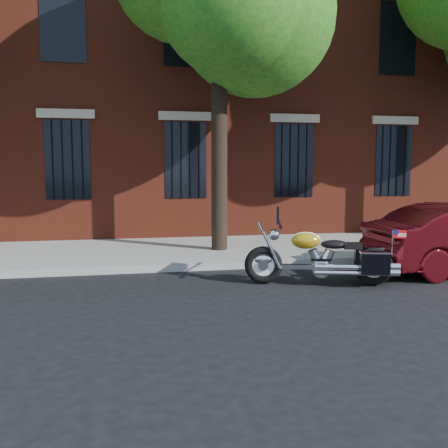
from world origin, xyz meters
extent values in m
plane|color=black|center=(0.00, 0.00, 0.00)|extent=(120.00, 120.00, 0.00)
cube|color=gray|center=(0.00, 1.38, 0.07)|extent=(40.00, 0.16, 0.15)
cube|color=gray|center=(0.00, 3.26, 0.07)|extent=(40.00, 3.60, 0.15)
cube|color=maroon|center=(0.00, 10.06, 6.00)|extent=(26.00, 10.00, 12.00)
cube|color=black|center=(0.00, 5.11, 2.20)|extent=(1.10, 0.14, 2.00)
cube|color=#B2A893|center=(0.00, 5.08, 3.35)|extent=(1.40, 0.20, 0.22)
cube|color=black|center=(0.00, 5.11, 5.60)|extent=(1.10, 0.14, 2.00)
cylinder|color=black|center=(0.00, 5.03, 2.20)|extent=(0.04, 0.04, 2.00)
cylinder|color=black|center=(0.50, 2.90, 2.50)|extent=(0.36, 0.36, 5.00)
sphere|color=#145B15|center=(0.10, 3.10, 5.60)|extent=(3.60, 3.60, 3.60)
torus|color=black|center=(0.73, 0.00, 0.33)|extent=(0.67, 0.32, 0.66)
torus|color=black|center=(2.52, -0.50, 0.33)|extent=(0.67, 0.32, 0.66)
cylinder|color=white|center=(0.73, 0.00, 0.33)|extent=(0.49, 0.19, 0.49)
cylinder|color=white|center=(2.52, -0.50, 0.33)|extent=(0.49, 0.19, 0.49)
ellipsoid|color=white|center=(0.73, 0.00, 0.43)|extent=(0.37, 0.21, 0.19)
ellipsoid|color=#C69316|center=(2.52, -0.50, 0.45)|extent=(0.37, 0.23, 0.19)
cube|color=white|center=(1.62, -0.25, 0.31)|extent=(1.44, 0.49, 0.08)
cylinder|color=white|center=(1.67, -0.26, 0.29)|extent=(0.35, 0.25, 0.31)
cylinder|color=white|center=(2.09, -0.56, 0.30)|extent=(1.20, 0.42, 0.09)
ellipsoid|color=#C69316|center=(1.41, -0.19, 0.76)|extent=(0.54, 0.40, 0.28)
ellipsoid|color=black|center=(1.89, -0.32, 0.70)|extent=(0.53, 0.40, 0.15)
cube|color=black|center=(2.56, -0.25, 0.44)|extent=(0.49, 0.28, 0.37)
cube|color=black|center=(2.42, -0.74, 0.44)|extent=(0.49, 0.28, 0.37)
cylinder|color=white|center=(0.99, -0.07, 1.04)|extent=(0.24, 0.74, 0.04)
sphere|color=white|center=(0.90, -0.05, 0.86)|extent=(0.24, 0.24, 0.20)
cube|color=black|center=(0.95, -0.06, 1.19)|extent=(0.14, 0.39, 0.27)
cube|color=red|center=(2.76, -0.87, 0.93)|extent=(0.21, 0.07, 0.14)
camera|label=1|loc=(-1.58, -8.16, 1.99)|focal=40.00mm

